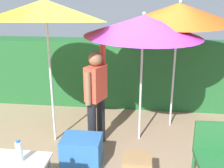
# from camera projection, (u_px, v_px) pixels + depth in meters

# --- Properties ---
(ground_plane) EXTENTS (24.00, 24.00, 0.00)m
(ground_plane) POSITION_uv_depth(u_px,v_px,m) (110.00, 156.00, 4.18)
(ground_plane) COLOR #9E8466
(hedge_row) EXTENTS (8.00, 0.70, 1.48)m
(hedge_row) POSITION_uv_depth(u_px,v_px,m) (122.00, 73.00, 6.01)
(hedge_row) COLOR #23602D
(hedge_row) RESTS_ON ground_plane
(umbrella_rainbow) EXTENTS (1.86, 1.87, 2.37)m
(umbrella_rainbow) POSITION_uv_depth(u_px,v_px,m) (179.00, 13.00, 4.51)
(umbrella_rainbow) COLOR silver
(umbrella_rainbow) RESTS_ON ground_plane
(umbrella_orange) EXTENTS (1.90, 1.92, 2.45)m
(umbrella_orange) POSITION_uv_depth(u_px,v_px,m) (45.00, 11.00, 3.96)
(umbrella_orange) COLOR silver
(umbrella_orange) RESTS_ON ground_plane
(umbrella_yellow) EXTENTS (1.86, 1.86, 2.18)m
(umbrella_yellow) POSITION_uv_depth(u_px,v_px,m) (143.00, 26.00, 4.08)
(umbrella_yellow) COLOR silver
(umbrella_yellow) RESTS_ON ground_plane
(person_vendor) EXTENTS (0.34, 0.55, 1.88)m
(person_vendor) POSITION_uv_depth(u_px,v_px,m) (96.00, 93.00, 4.21)
(person_vendor) COLOR black
(person_vendor) RESTS_ON ground_plane
(chair_plastic) EXTENTS (0.46, 0.46, 0.89)m
(chair_plastic) POSITION_uv_depth(u_px,v_px,m) (213.00, 153.00, 3.34)
(chair_plastic) COLOR #236633
(chair_plastic) RESTS_ON ground_plane
(cooler_box) EXTENTS (0.57, 0.43, 0.45)m
(cooler_box) POSITION_uv_depth(u_px,v_px,m) (82.00, 151.00, 3.90)
(cooler_box) COLOR #2D6BB7
(cooler_box) RESTS_ON ground_plane
(bottle_water) EXTENTS (0.07, 0.07, 0.24)m
(bottle_water) POSITION_uv_depth(u_px,v_px,m) (19.00, 152.00, 2.68)
(bottle_water) COLOR silver
(bottle_water) RESTS_ON folding_table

